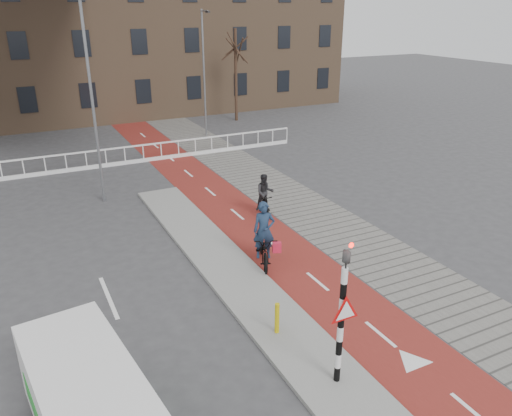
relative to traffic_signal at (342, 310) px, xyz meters
name	(u,v)px	position (x,y,z in m)	size (l,w,h in m)	color
ground	(311,329)	(0.60, 2.02, -1.99)	(120.00, 120.00, 0.00)	#38383A
bike_lane	(219,199)	(2.10, 12.02, -1.98)	(2.50, 60.00, 0.01)	maroon
sidewalk	(274,189)	(4.90, 12.02, -1.98)	(3.00, 60.00, 0.01)	slate
curb_island	(227,267)	(-0.10, 6.02, -1.93)	(1.80, 16.00, 0.12)	gray
traffic_signal	(342,310)	(0.00, 0.00, 0.00)	(0.80, 0.80, 3.68)	black
bollard	(277,318)	(-0.35, 2.19, -1.44)	(0.12, 0.12, 0.86)	gold
cyclist_near	(264,243)	(1.15, 5.82, -1.25)	(1.46, 2.24, 2.17)	black
cyclist_far	(265,199)	(3.05, 9.41, -1.25)	(0.88, 1.67, 1.76)	black
van	(90,408)	(-5.20, 0.68, -1.01)	(2.25, 4.50, 1.86)	silver
railing	(46,169)	(-4.40, 19.02, -1.68)	(28.00, 0.10, 0.99)	silver
townhouse_row	(38,7)	(-2.40, 34.02, 5.82)	(46.00, 10.00, 15.90)	#7F6047
tree_right	(236,76)	(9.55, 26.43, 1.25)	(0.22, 0.22, 6.48)	black
streetlight_near	(93,106)	(-2.49, 13.99, 2.18)	(0.12, 0.12, 8.34)	slate
streetlight_right	(204,75)	(5.84, 23.11, 1.89)	(0.12, 0.12, 7.75)	slate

